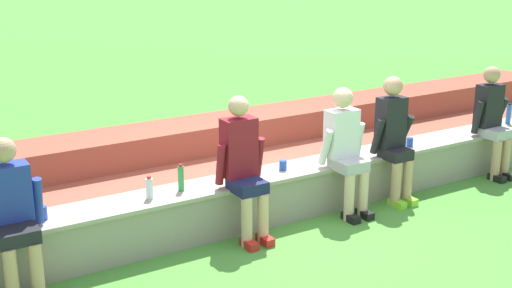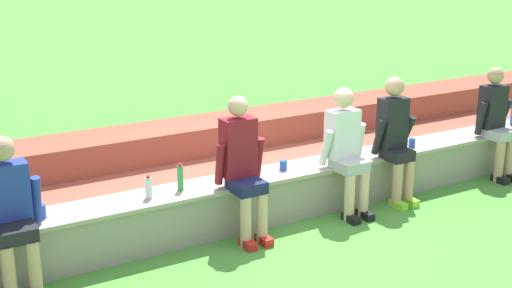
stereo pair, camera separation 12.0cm
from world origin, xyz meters
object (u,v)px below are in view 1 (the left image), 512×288
at_px(person_right_of_center, 346,147).
at_px(water_bottle_near_right, 149,188).
at_px(plastic_cup_right_end, 43,213).
at_px(plastic_cup_middle, 410,142).
at_px(person_left_of_center, 12,213).
at_px(water_bottle_near_left, 181,178).
at_px(person_rightmost_edge, 493,119).
at_px(person_center, 243,165).
at_px(person_far_right, 394,136).
at_px(plastic_cup_left_end, 283,165).
at_px(water_bottle_center_gap, 509,114).

height_order(person_right_of_center, water_bottle_near_right, person_right_of_center).
distance_m(person_right_of_center, plastic_cup_right_end, 3.18).
xyz_separation_m(person_right_of_center, plastic_cup_middle, (1.14, 0.21, -0.17)).
height_order(person_left_of_center, person_right_of_center, person_right_of_center).
height_order(water_bottle_near_right, plastic_cup_middle, water_bottle_near_right).
height_order(water_bottle_near_left, plastic_cup_middle, water_bottle_near_left).
relative_size(water_bottle_near_right, plastic_cup_middle, 2.13).
bearing_deg(person_rightmost_edge, person_right_of_center, -179.56).
distance_m(person_rightmost_edge, water_bottle_near_right, 4.50).
xyz_separation_m(water_bottle_near_left, plastic_cup_middle, (2.96, -0.06, -0.08)).
relative_size(person_center, person_far_right, 1.00).
bearing_deg(plastic_cup_right_end, person_rightmost_edge, -2.48).
xyz_separation_m(person_center, person_right_of_center, (1.26, -0.02, -0.02)).
bearing_deg(person_center, plastic_cup_left_end, 21.95).
xyz_separation_m(person_left_of_center, plastic_cup_right_end, (0.29, 0.22, -0.14)).
xyz_separation_m(person_center, plastic_cup_left_end, (0.64, 0.26, -0.19)).
relative_size(person_center, plastic_cup_right_end, 11.55).
distance_m(water_bottle_center_gap, plastic_cup_middle, 1.85).
bearing_deg(person_rightmost_edge, water_bottle_near_left, 176.43).
relative_size(person_far_right, water_bottle_center_gap, 5.24).
distance_m(water_bottle_near_left, plastic_cup_middle, 2.96).
bearing_deg(water_bottle_center_gap, person_far_right, -172.78).
bearing_deg(person_center, water_bottle_near_right, 166.33).
distance_m(person_center, plastic_cup_left_end, 0.71).
distance_m(person_center, person_right_of_center, 1.26).
bearing_deg(person_right_of_center, plastic_cup_left_end, 156.34).
height_order(plastic_cup_left_end, plastic_cup_middle, plastic_cup_left_end).
bearing_deg(water_bottle_near_right, water_bottle_near_left, 6.61).
bearing_deg(plastic_cup_right_end, plastic_cup_left_end, 0.39).
height_order(person_right_of_center, plastic_cup_left_end, person_right_of_center).
height_order(person_left_of_center, person_far_right, person_far_right).
bearing_deg(person_left_of_center, plastic_cup_right_end, 36.58).
bearing_deg(water_bottle_center_gap, plastic_cup_left_end, -179.64).
bearing_deg(plastic_cup_middle, plastic_cup_left_end, 178.04).
bearing_deg(plastic_cup_middle, person_far_right, -155.32).
bearing_deg(water_bottle_center_gap, person_right_of_center, -174.33).
height_order(person_rightmost_edge, water_bottle_near_right, person_rightmost_edge).
height_order(person_center, person_rightmost_edge, person_center).
xyz_separation_m(person_left_of_center, water_bottle_near_right, (1.29, 0.20, -0.10)).
height_order(person_far_right, water_bottle_center_gap, person_far_right).
xyz_separation_m(water_bottle_near_left, water_bottle_center_gap, (4.80, 0.02, -0.00)).
relative_size(person_center, plastic_cup_left_end, 13.33).
xyz_separation_m(water_bottle_center_gap, plastic_cup_middle, (-1.84, -0.08, -0.08)).
distance_m(person_center, water_bottle_near_right, 0.94).
bearing_deg(person_far_right, water_bottle_center_gap, 7.22).
bearing_deg(person_left_of_center, plastic_cup_middle, 2.16).
bearing_deg(person_right_of_center, person_far_right, 0.46).
height_order(person_left_of_center, water_bottle_near_left, person_left_of_center).
bearing_deg(water_bottle_near_right, plastic_cup_left_end, 1.38).
relative_size(person_far_right, water_bottle_near_left, 5.24).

